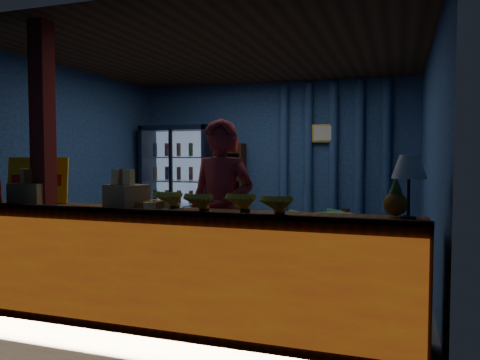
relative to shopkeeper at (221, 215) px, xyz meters
The scene contains 18 objects.
ground 1.72m from the shopkeeper, 108.54° to the left, with size 4.60×4.60×0.00m, color #515154.
room_walls 1.64m from the shopkeeper, 108.54° to the left, with size 4.60×4.60×4.60m.
counter 0.79m from the shopkeeper, 133.12° to the right, with size 4.40×0.57×0.99m.
support_post 1.66m from the shopkeeper, 162.01° to the right, with size 0.16×0.16×2.60m, color maroon.
beverage_cooler 3.89m from the shopkeeper, 121.31° to the left, with size 1.20×0.62×1.90m.
bottle_shelf 3.66m from the shopkeeper, 108.68° to the left, with size 0.50×0.28×1.60m.
curtain_folds 3.61m from the shopkeeper, 81.52° to the left, with size 1.74×0.14×2.50m.
framed_picture 3.63m from the shopkeeper, 83.83° to the left, with size 0.36×0.04×0.28m.
shopkeeper is the anchor object (origin of this frame).
green_chair 2.83m from the shopkeeper, 80.57° to the left, with size 0.67×0.69×0.63m, color #50A062.
side_table 2.97m from the shopkeeper, 73.79° to the left, with size 0.70×0.60×0.65m.
yellow_sign 1.77m from the shopkeeper, 168.04° to the right, with size 0.54×0.31×0.43m.
snack_box_left 1.72m from the shopkeeper, 161.54° to the right, with size 0.33×0.28×0.33m.
snack_box_centre 0.86m from the shopkeeper, 142.36° to the right, with size 0.39×0.36×0.34m.
pastry_tray 0.63m from the shopkeeper, 128.95° to the right, with size 0.46×0.46×0.07m.
banana_bunches 0.66m from the shopkeeper, 67.67° to the right, with size 1.17×0.32×0.19m.
table_lamp 1.72m from the shopkeeper, 18.79° to the right, with size 0.23×0.23×0.46m.
pineapple 1.54m from the shopkeeper, 12.06° to the right, with size 0.17×0.17×0.30m.
Camera 1 is at (1.98, -5.32, 1.40)m, focal length 35.00 mm.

